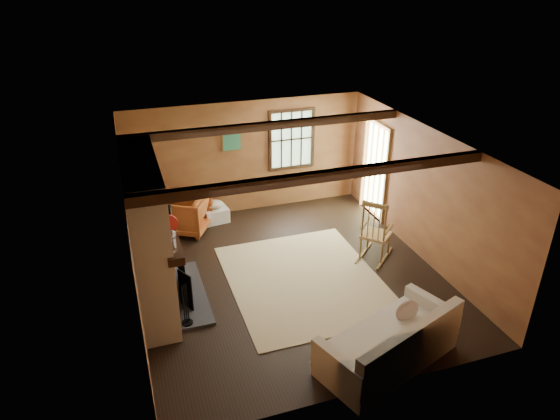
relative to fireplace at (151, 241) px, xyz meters
name	(u,v)px	position (x,y,z in m)	size (l,w,h in m)	color
ground	(289,276)	(2.23, 0.00, -1.10)	(5.50, 5.50, 0.00)	black
room_envelope	(297,182)	(2.45, 0.26, 0.53)	(5.02, 5.52, 2.44)	#955F35
fireplace	(151,241)	(0.00, 0.00, 0.00)	(1.02, 2.30, 2.40)	brown
rug	(304,280)	(2.43, -0.20, -1.10)	(2.50, 3.00, 0.01)	beige
rocking_chair	(375,234)	(3.89, 0.08, -0.61)	(0.92, 0.91, 1.18)	tan
sofa	(391,346)	(2.82, -2.40, -0.82)	(2.16, 1.50, 0.80)	beige
firewood_pile	(165,224)	(0.40, 2.39, -1.00)	(0.59, 0.11, 0.22)	brown
laundry_basket	(216,215)	(1.45, 2.40, -0.95)	(0.50, 0.38, 0.30)	white
basket_pillow	(215,205)	(1.45, 2.40, -0.71)	(0.36, 0.28, 0.18)	beige
armchair	(186,214)	(0.82, 2.19, -0.72)	(0.82, 0.84, 0.77)	#BF6026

